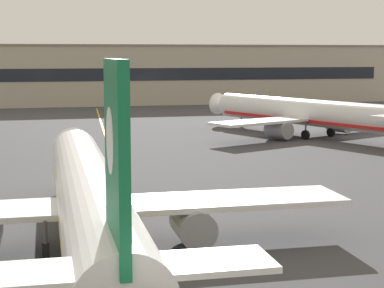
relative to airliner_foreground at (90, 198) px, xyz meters
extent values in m
cube|color=yellow|center=(4.12, 15.25, -3.37)|extent=(12.72, 179.59, 0.01)
cylinder|color=white|center=(0.00, 0.15, 0.13)|extent=(4.44, 36.06, 3.80)
cone|color=white|center=(0.35, 19.44, 0.13)|extent=(3.66, 2.66, 3.61)
cube|color=gold|center=(0.00, 0.15, -0.91)|extent=(4.31, 33.18, 0.44)
cube|color=black|center=(0.31, 17.54, 0.80)|extent=(2.87, 1.15, 0.60)
cube|color=white|center=(0.01, 0.75, -0.72)|extent=(32.08, 5.37, 0.36)
cylinder|color=gray|center=(6.19, -0.36, -1.94)|extent=(2.36, 3.64, 2.30)
cylinder|color=black|center=(6.23, 1.49, -1.94)|extent=(1.96, 0.21, 1.95)
cube|color=#147042|center=(-0.28, -15.65, 4.68)|extent=(0.49, 4.81, 7.20)
cylinder|color=white|center=(-0.27, -15.35, 5.40)|extent=(0.48, 2.41, 2.40)
cube|color=white|center=(-0.29, -16.25, 0.99)|extent=(11.05, 2.99, 0.24)
cylinder|color=#4C4C51|center=(0.26, 14.64, -1.89)|extent=(0.24, 0.24, 1.60)
cylinder|color=black|center=(0.26, 14.64, -2.92)|extent=(0.42, 0.91, 0.90)
cylinder|color=#4C4C51|center=(-2.63, -1.81, -1.59)|extent=(0.24, 0.24, 1.60)
cylinder|color=black|center=(-2.63, -1.81, -2.72)|extent=(0.42, 1.31, 1.30)
cylinder|color=#4C4C51|center=(2.57, -1.90, -1.59)|extent=(0.24, 0.24, 1.60)
cylinder|color=black|center=(2.57, -1.90, -2.72)|extent=(0.42, 1.31, 1.30)
cylinder|color=white|center=(35.08, 48.80, 0.12)|extent=(17.65, 34.49, 3.79)
cone|color=white|center=(27.48, 66.49, 0.12)|extent=(4.33, 3.80, 3.60)
cube|color=red|center=(35.08, 48.80, -0.92)|extent=(16.44, 31.82, 0.44)
cube|color=black|center=(28.23, 64.75, 0.78)|extent=(3.04, 2.13, 0.60)
cube|color=white|center=(34.84, 49.35, -0.73)|extent=(31.22, 16.99, 0.36)
cylinder|color=gray|center=(29.55, 45.99, -1.94)|extent=(3.52, 4.20, 2.29)
cylinder|color=black|center=(28.82, 47.69, -1.94)|extent=(1.86, 0.93, 1.95)
cylinder|color=gray|center=(40.92, 50.87, -1.94)|extent=(3.52, 4.20, 2.29)
cylinder|color=black|center=(40.19, 52.57, -1.94)|extent=(1.86, 0.93, 1.95)
cylinder|color=#4C4C51|center=(29.37, 62.09, -1.90)|extent=(0.24, 0.24, 1.60)
cylinder|color=black|center=(29.37, 62.09, -2.92)|extent=(0.72, 0.98, 0.90)
cylinder|color=#4C4C51|center=(33.48, 45.94, -1.60)|extent=(0.24, 0.24, 1.60)
cylinder|color=black|center=(33.48, 45.94, -2.72)|extent=(0.88, 1.35, 1.30)
cylinder|color=#4C4C51|center=(38.25, 47.99, -1.60)|extent=(0.24, 0.24, 1.60)
cylinder|color=black|center=(38.25, 47.99, -2.72)|extent=(0.88, 1.35, 1.30)
cone|color=orange|center=(1.05, 15.87, -3.09)|extent=(0.36, 0.36, 0.55)
cylinder|color=white|center=(1.05, 15.87, -3.07)|extent=(0.23, 0.23, 0.07)
cube|color=orange|center=(1.05, 15.87, -3.35)|extent=(0.44, 0.44, 0.03)
cube|color=#B2A893|center=(-0.33, 115.41, 3.34)|extent=(164.29, 12.00, 13.42)
cube|color=black|center=(-0.33, 109.36, 3.74)|extent=(157.72, 0.12, 2.80)
cube|color=gray|center=(-0.33, 115.41, 10.26)|extent=(164.69, 12.40, 0.40)
camera|label=1|loc=(-3.09, -38.56, 8.47)|focal=61.91mm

